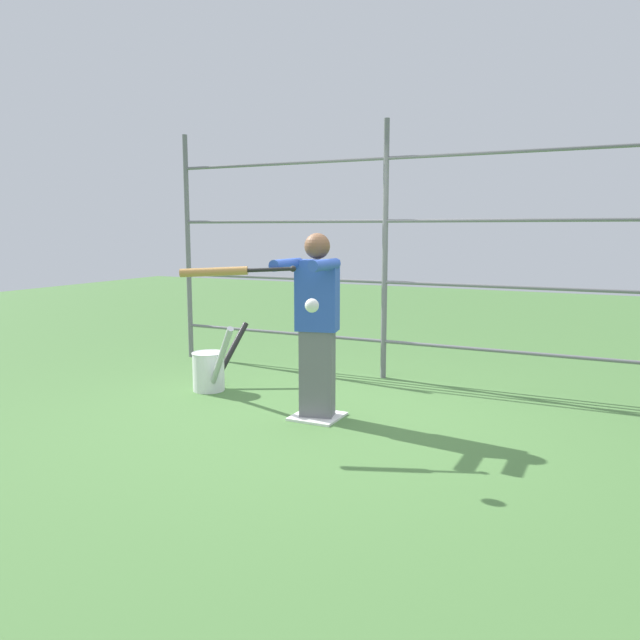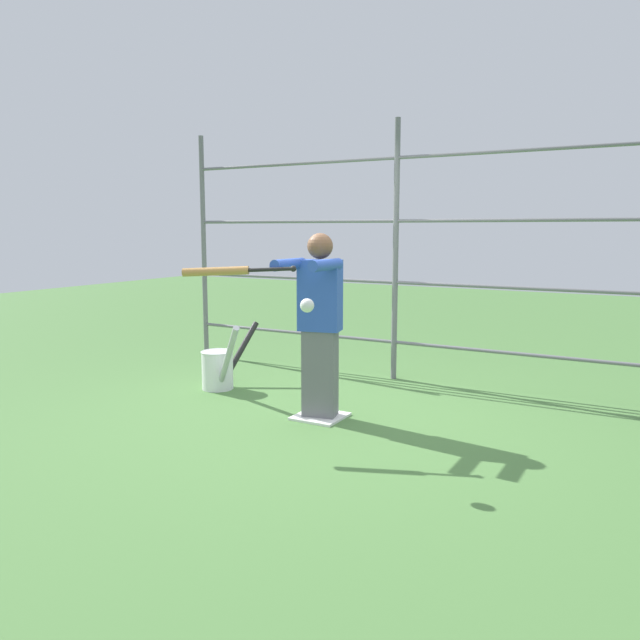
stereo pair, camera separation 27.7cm
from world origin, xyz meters
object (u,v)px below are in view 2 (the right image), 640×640
bat_bucket (220,368)px  batter (319,320)px  baseball_bat_swinging (225,271)px  softball_in_flight (307,305)px

bat_bucket → batter: bearing=165.3°
batter → bat_bucket: batter is taller
baseball_bat_swinging → batter: bearing=-129.3°
bat_bucket → baseball_bat_swinging: bearing=131.5°
baseball_bat_swinging → bat_bucket: bearing=-48.5°
baseball_bat_swinging → softball_in_flight: size_ratio=8.82×
softball_in_flight → bat_bucket: 2.29m
softball_in_flight → bat_bucket: bearing=-34.9°
softball_in_flight → bat_bucket: softball_in_flight is taller
baseball_bat_swinging → softball_in_flight: 0.95m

